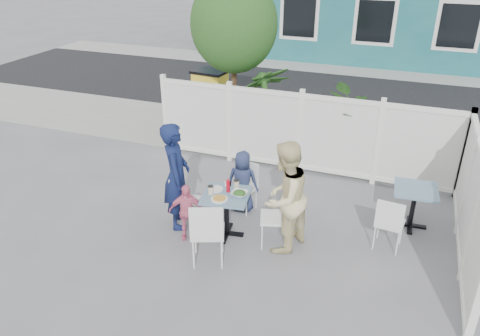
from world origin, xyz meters
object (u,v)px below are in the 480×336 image
(chair_right, at_px, (279,213))
(man, at_px, (176,176))
(main_table, at_px, (226,203))
(chair_left, at_px, (182,196))
(woman, at_px, (284,198))
(toddler, at_px, (186,212))
(chair_back, at_px, (246,183))
(boy, at_px, (243,181))
(spare_table, at_px, (415,197))
(utility_cabinet, at_px, (211,100))
(chair_near, at_px, (207,230))

(chair_right, distance_m, man, 1.70)
(main_table, bearing_deg, chair_right, 4.34)
(chair_left, bearing_deg, chair_right, 87.97)
(main_table, bearing_deg, woman, -0.82)
(toddler, bearing_deg, man, 113.31)
(chair_right, bearing_deg, man, 74.71)
(chair_back, height_order, woman, woman)
(chair_left, height_order, boy, boy)
(chair_left, bearing_deg, woman, 85.44)
(main_table, height_order, woman, woman)
(woman, bearing_deg, boy, -112.52)
(chair_right, distance_m, chair_back, 1.15)
(spare_table, relative_size, chair_right, 0.75)
(main_table, xyz_separation_m, chair_right, (0.82, 0.06, -0.02))
(main_table, xyz_separation_m, chair_back, (0.00, 0.86, -0.08))
(main_table, xyz_separation_m, boy, (-0.03, 0.79, -0.02))
(spare_table, relative_size, boy, 0.64)
(utility_cabinet, relative_size, chair_back, 1.61)
(chair_left, distance_m, toddler, 0.43)
(chair_back, relative_size, man, 0.48)
(utility_cabinet, bearing_deg, man, -66.80)
(utility_cabinet, xyz_separation_m, main_table, (2.06, -4.12, -0.11))
(chair_left, bearing_deg, utility_cabinet, -164.36)
(chair_back, bearing_deg, toddler, 77.68)
(main_table, distance_m, chair_back, 0.86)
(chair_near, relative_size, man, 0.58)
(utility_cabinet, distance_m, man, 4.30)
(utility_cabinet, distance_m, woman, 5.10)
(chair_left, bearing_deg, boy, 131.67)
(main_table, relative_size, man, 0.45)
(spare_table, distance_m, toddler, 3.57)
(chair_left, bearing_deg, chair_back, 133.13)
(man, distance_m, woman, 1.74)
(chair_left, bearing_deg, toddler, 33.54)
(chair_back, distance_m, boy, 0.09)
(woman, bearing_deg, toddler, -61.13)
(spare_table, distance_m, woman, 2.20)
(spare_table, height_order, toddler, toddler)
(main_table, height_order, spare_table, main_table)
(chair_left, xyz_separation_m, chair_near, (0.82, -0.85, 0.09))
(main_table, relative_size, boy, 0.72)
(man, height_order, boy, man)
(spare_table, xyz_separation_m, chair_right, (-1.86, -1.18, 0.00))
(chair_left, distance_m, boy, 1.05)
(chair_right, distance_m, chair_near, 1.16)
(chair_left, relative_size, chair_back, 1.03)
(main_table, bearing_deg, man, 179.14)
(chair_near, distance_m, toddler, 0.77)
(boy, bearing_deg, chair_left, 38.87)
(woman, distance_m, boy, 1.27)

